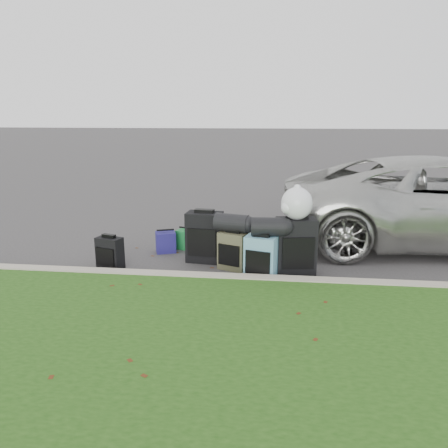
# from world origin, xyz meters

# --- Properties ---
(ground) EXTENTS (120.00, 120.00, 0.00)m
(ground) POSITION_xyz_m (0.00, 0.00, 0.00)
(ground) COLOR #383535
(ground) RESTS_ON ground
(curb) EXTENTS (120.00, 0.18, 0.15)m
(curb) POSITION_xyz_m (0.00, -1.00, 0.07)
(curb) COLOR #9E937F
(curb) RESTS_ON ground
(suv) EXTENTS (5.67, 2.82, 1.54)m
(suv) POSITION_xyz_m (3.66, 1.33, 0.77)
(suv) COLOR #B7B7B2
(suv) RESTS_ON ground
(suitcase_small_black) EXTENTS (0.43, 0.31, 0.48)m
(suitcase_small_black) POSITION_xyz_m (-1.73, -0.52, 0.24)
(suitcase_small_black) COLOR black
(suitcase_small_black) RESTS_ON ground
(suitcase_large_black_left) EXTENTS (0.57, 0.38, 0.78)m
(suitcase_large_black_left) POSITION_xyz_m (-0.38, -0.03, 0.39)
(suitcase_large_black_left) COLOR black
(suitcase_large_black_left) RESTS_ON ground
(suitcase_olive) EXTENTS (0.48, 0.39, 0.57)m
(suitcase_olive) POSITION_xyz_m (0.10, -0.34, 0.28)
(suitcase_olive) COLOR #3A3A26
(suitcase_olive) RESTS_ON ground
(suitcase_teal) EXTENTS (0.48, 0.36, 0.61)m
(suitcase_teal) POSITION_xyz_m (0.52, -0.69, 0.31)
(suitcase_teal) COLOR teal
(suitcase_teal) RESTS_ON ground
(suitcase_large_black_right) EXTENTS (0.59, 0.41, 0.82)m
(suitcase_large_black_right) POSITION_xyz_m (1.01, -0.45, 0.41)
(suitcase_large_black_right) COLOR black
(suitcase_large_black_right) RESTS_ON ground
(tote_green) EXTENTS (0.35, 0.32, 0.33)m
(tote_green) POSITION_xyz_m (-0.80, 0.57, 0.16)
(tote_green) COLOR #1A7834
(tote_green) RESTS_ON ground
(tote_navy) EXTENTS (0.39, 0.34, 0.34)m
(tote_navy) POSITION_xyz_m (-1.10, 0.35, 0.17)
(tote_navy) COLOR navy
(tote_navy) RESTS_ON ground
(duffel_left) EXTENTS (0.55, 0.38, 0.27)m
(duffel_left) POSITION_xyz_m (0.07, -0.29, 0.70)
(duffel_left) COLOR black
(duffel_left) RESTS_ON suitcase_olive
(duffel_right) EXTENTS (0.48, 0.29, 0.26)m
(duffel_right) POSITION_xyz_m (0.61, -0.63, 0.74)
(duffel_right) COLOR black
(duffel_right) RESTS_ON suitcase_teal
(trash_bag) EXTENTS (0.44, 0.44, 0.44)m
(trash_bag) POSITION_xyz_m (1.00, -0.46, 1.04)
(trash_bag) COLOR white
(trash_bag) RESTS_ON suitcase_large_black_right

